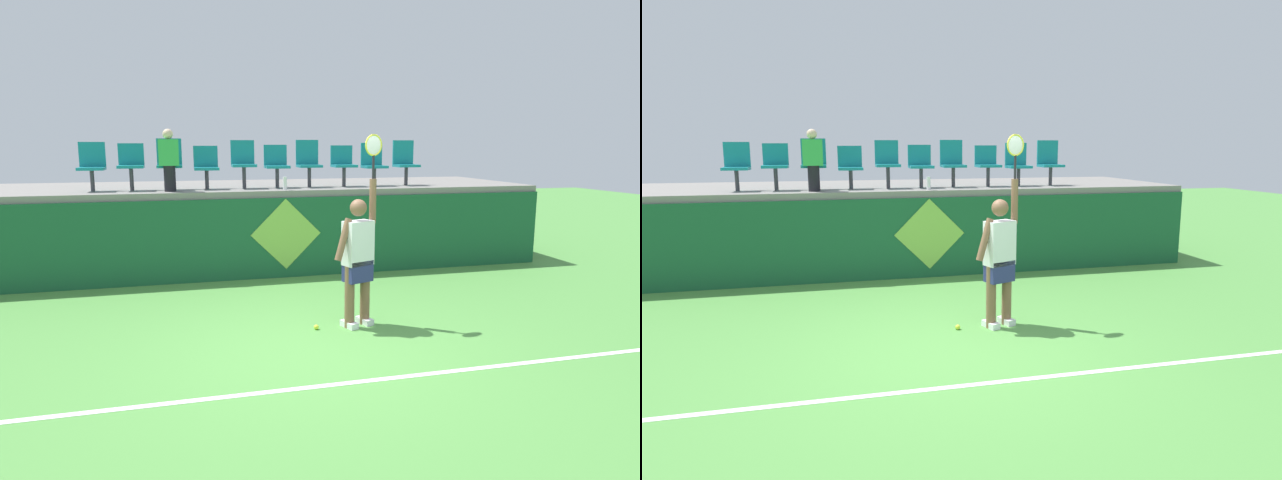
# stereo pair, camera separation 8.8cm
# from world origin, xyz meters

# --- Properties ---
(ground_plane) EXTENTS (40.00, 40.00, 0.00)m
(ground_plane) POSITION_xyz_m (0.00, 0.00, 0.00)
(ground_plane) COLOR #519342
(court_back_wall) EXTENTS (10.93, 0.20, 1.45)m
(court_back_wall) POSITION_xyz_m (0.00, 3.72, 0.72)
(court_back_wall) COLOR #195633
(court_back_wall) RESTS_ON ground_plane
(spectator_platform) EXTENTS (10.93, 3.20, 0.12)m
(spectator_platform) POSITION_xyz_m (0.00, 5.27, 1.51)
(spectator_platform) COLOR gray
(spectator_platform) RESTS_ON court_back_wall
(court_baseline_stripe) EXTENTS (9.84, 0.08, 0.01)m
(court_baseline_stripe) POSITION_xyz_m (0.00, -0.87, 0.00)
(court_baseline_stripe) COLOR white
(court_baseline_stripe) RESTS_ON ground_plane
(tennis_player) EXTENTS (0.72, 0.38, 2.51)m
(tennis_player) POSITION_xyz_m (0.76, 0.79, 0.94)
(tennis_player) COLOR white
(tennis_player) RESTS_ON ground_plane
(tennis_ball) EXTENTS (0.07, 0.07, 0.07)m
(tennis_ball) POSITION_xyz_m (0.19, 0.76, 0.03)
(tennis_ball) COLOR #D1E533
(tennis_ball) RESTS_ON ground_plane
(water_bottle) EXTENTS (0.07, 0.07, 0.24)m
(water_bottle) POSITION_xyz_m (0.37, 3.84, 1.68)
(water_bottle) COLOR white
(water_bottle) RESTS_ON spectator_platform
(stadium_chair_0) EXTENTS (0.44, 0.42, 0.85)m
(stadium_chair_0) POSITION_xyz_m (-2.94, 4.45, 2.04)
(stadium_chair_0) COLOR #38383D
(stadium_chair_0) RESTS_ON spectator_platform
(stadium_chair_1) EXTENTS (0.44, 0.42, 0.83)m
(stadium_chair_1) POSITION_xyz_m (-2.29, 4.44, 2.05)
(stadium_chair_1) COLOR #38383D
(stadium_chair_1) RESTS_ON spectator_platform
(stadium_chair_2) EXTENTS (0.44, 0.42, 0.92)m
(stadium_chair_2) POSITION_xyz_m (-1.62, 4.45, 2.08)
(stadium_chair_2) COLOR #38383D
(stadium_chair_2) RESTS_ON spectator_platform
(stadium_chair_3) EXTENTS (0.44, 0.42, 0.79)m
(stadium_chair_3) POSITION_xyz_m (-0.98, 4.44, 2.00)
(stadium_chair_3) COLOR #38383D
(stadium_chair_3) RESTS_ON spectator_platform
(stadium_chair_4) EXTENTS (0.44, 0.42, 0.89)m
(stadium_chair_4) POSITION_xyz_m (-0.30, 4.45, 2.07)
(stadium_chair_4) COLOR #38383D
(stadium_chair_4) RESTS_ON spectator_platform
(stadium_chair_5) EXTENTS (0.44, 0.42, 0.80)m
(stadium_chair_5) POSITION_xyz_m (0.33, 4.44, 2.02)
(stadium_chair_5) COLOR #38383D
(stadium_chair_5) RESTS_ON spectator_platform
(stadium_chair_6) EXTENTS (0.44, 0.42, 0.90)m
(stadium_chair_6) POSITION_xyz_m (0.95, 4.45, 2.06)
(stadium_chair_6) COLOR #38383D
(stadium_chair_6) RESTS_ON spectator_platform
(stadium_chair_7) EXTENTS (0.44, 0.42, 0.79)m
(stadium_chair_7) POSITION_xyz_m (1.65, 4.44, 2.02)
(stadium_chair_7) COLOR #38383D
(stadium_chair_7) RESTS_ON spectator_platform
(stadium_chair_8) EXTENTS (0.44, 0.42, 0.84)m
(stadium_chair_8) POSITION_xyz_m (2.27, 4.45, 2.02)
(stadium_chair_8) COLOR #38383D
(stadium_chair_8) RESTS_ON spectator_platform
(stadium_chair_9) EXTENTS (0.44, 0.42, 0.89)m
(stadium_chair_9) POSITION_xyz_m (2.95, 4.45, 2.05)
(stadium_chair_9) COLOR #38383D
(stadium_chair_9) RESTS_ON spectator_platform
(spectator_0) EXTENTS (0.34, 0.20, 1.08)m
(spectator_0) POSITION_xyz_m (-1.62, 4.04, 2.12)
(spectator_0) COLOR black
(spectator_0) RESTS_ON spectator_platform
(wall_signage_mount) EXTENTS (1.27, 0.01, 1.43)m
(wall_signage_mount) POSITION_xyz_m (0.34, 3.61, 0.00)
(wall_signage_mount) COLOR #195633
(wall_signage_mount) RESTS_ON ground_plane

